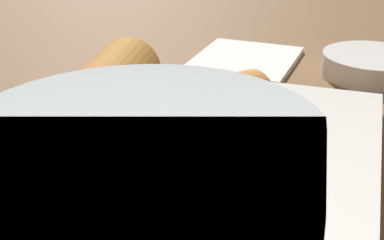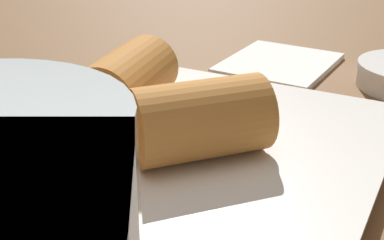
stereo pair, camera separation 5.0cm
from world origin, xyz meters
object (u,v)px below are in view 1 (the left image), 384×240
(serving_plate, at_px, (192,157))
(spoon, at_px, (35,113))
(dipping_bowl_near, at_px, (373,64))
(napkin, at_px, (245,60))

(serving_plate, height_order, spoon, serving_plate)
(dipping_bowl_near, height_order, napkin, dipping_bowl_near)
(serving_plate, bearing_deg, spoon, -103.26)
(dipping_bowl_near, distance_m, napkin, 0.13)
(dipping_bowl_near, bearing_deg, spoon, -52.69)
(serving_plate, distance_m, dipping_bowl_near, 0.26)
(napkin, bearing_deg, spoon, -33.07)
(spoon, distance_m, napkin, 0.23)
(serving_plate, height_order, napkin, serving_plate)
(napkin, bearing_deg, serving_plate, 4.33)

